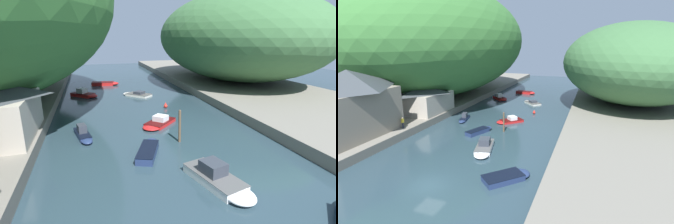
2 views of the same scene
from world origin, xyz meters
TOP-DOWN VIEW (x-y plane):
  - water_surface at (0.00, 30.00)m, footprint 130.00×130.00m
  - left_bank at (-22.14, 30.00)m, footprint 22.00×120.00m
  - right_bank at (22.14, 30.00)m, footprint 22.00×120.00m
  - hillside_left at (-23.24, 37.33)m, footprint 42.44×59.42m
  - hillside_right at (23.24, 44.02)m, footprint 30.38×42.53m
  - waterfront_building at (-16.34, 6.33)m, footprint 7.48×13.08m
  - boathouse_shed at (-15.28, 21.18)m, footprint 8.25×9.93m
  - boat_small_dinghy at (-7.22, 41.69)m, footprint 4.94×4.79m
  - boat_far_right_bank at (1.10, 23.51)m, footprint 4.98×5.00m
  - boat_mid_channel at (-7.30, 21.89)m, footprint 2.11×4.79m
  - boat_near_quay at (1.95, 9.78)m, footprint 3.48×6.46m
  - boat_yellow_tender at (-2.96, 51.68)m, footprint 5.79×2.87m
  - boat_red_skiff at (1.41, 39.86)m, footprint 5.19×5.35m
  - boat_cabin_cruiser at (-1.61, 16.55)m, footprint 3.20×5.23m
  - boat_navy_launch at (7.40, 3.72)m, footprint 5.22×5.26m
  - mooring_post_middle at (1.87, 18.12)m, footprint 0.25×0.25m
  - channel_buoy_near at (4.08, 30.66)m, footprint 0.57×0.57m
  - person_on_quay at (-12.46, 11.54)m, footprint 0.27×0.40m

SIDE VIEW (x-z plane):
  - water_surface at x=0.00m, z-range 0.00..0.00m
  - boat_red_skiff at x=1.41m, z-range -0.16..0.70m
  - boat_far_right_bank at x=1.10m, z-range -0.21..0.86m
  - boat_navy_launch at x=7.40m, z-range 0.00..0.65m
  - channel_buoy_near at x=4.08m, z-range -0.09..0.76m
  - boat_yellow_tender at x=-2.96m, z-range 0.00..0.68m
  - boat_cabin_cruiser at x=-1.61m, z-range 0.00..0.69m
  - boat_mid_channel at x=-7.30m, z-range -0.26..1.04m
  - boat_small_dinghy at x=-7.22m, z-range -0.28..1.14m
  - boat_near_quay at x=1.95m, z-range -0.30..1.25m
  - left_bank at x=-22.14m, z-range 0.00..1.23m
  - right_bank at x=22.14m, z-range 0.00..1.23m
  - mooring_post_middle at x=1.87m, z-range 0.01..3.33m
  - person_on_quay at x=-12.46m, z-range 1.36..3.05m
  - boathouse_shed at x=-15.28m, z-range 1.31..6.64m
  - waterfront_building at x=-16.34m, z-range 1.38..10.77m
  - hillside_right at x=23.24m, z-range 1.23..18.55m
  - hillside_left at x=-23.24m, z-range 1.23..28.03m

